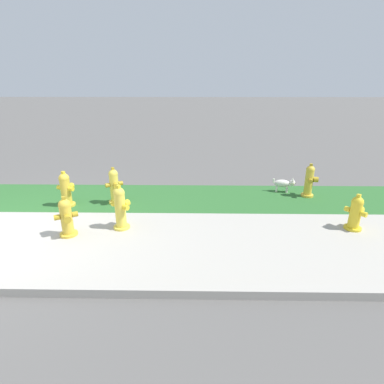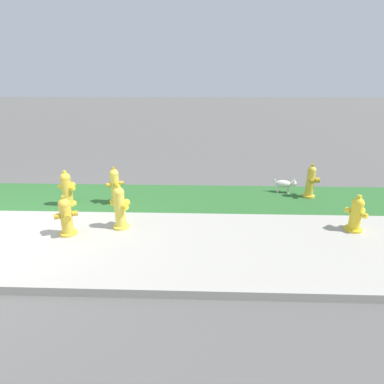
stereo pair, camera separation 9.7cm
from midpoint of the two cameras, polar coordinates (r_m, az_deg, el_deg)
name	(u,v)px [view 2 (the right image)]	position (r m, az deg, el deg)	size (l,w,h in m)	color
grass_verge	(48,196)	(7.51, -25.44, -0.68)	(18.00, 1.75, 0.01)	#2D662D
fire_hydrant_across_street	(120,207)	(5.30, -13.05, -2.88)	(0.35, 0.34, 0.80)	yellow
fire_hydrant_mid_block	(356,214)	(5.83, 29.22, -3.71)	(0.34, 0.35, 0.65)	yellow
fire_hydrant_at_driveway	(311,182)	(7.13, 22.03, 1.86)	(0.33, 0.36, 0.76)	gold
fire_hydrant_far_end	(66,217)	(5.35, -22.37, -4.37)	(0.36, 0.34, 0.69)	gold
fire_hydrant_by_grass_verge	(67,189)	(6.67, -22.33, 0.57)	(0.39, 0.36, 0.75)	gold
fire_hydrant_near_corner	(115,186)	(6.48, -14.03, 1.16)	(0.36, 0.33, 0.78)	yellow
small_white_dog	(285,184)	(7.29, 17.71, 1.44)	(0.50, 0.25, 0.36)	silver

